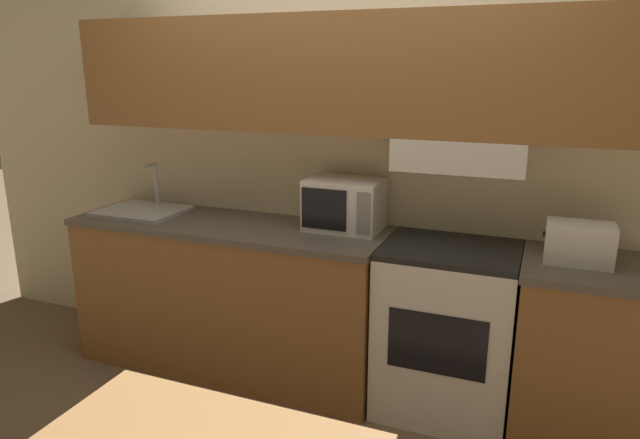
% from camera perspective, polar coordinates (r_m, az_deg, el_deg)
% --- Properties ---
extents(ground_plane, '(16.00, 16.00, 0.00)m').
position_cam_1_polar(ground_plane, '(3.71, 2.47, -13.97)').
color(ground_plane, '#7F664C').
extents(wall_back, '(5.53, 0.38, 2.55)m').
position_cam_1_polar(wall_back, '(3.19, 2.68, 9.58)').
color(wall_back, beige).
rests_on(wall_back, ground_plane).
extents(lower_counter_main, '(1.89, 0.60, 0.92)m').
position_cam_1_polar(lower_counter_main, '(3.51, -8.90, -7.54)').
color(lower_counter_main, '#936033').
rests_on(lower_counter_main, ground_plane).
extents(lower_counter_right_stub, '(0.57, 0.60, 0.92)m').
position_cam_1_polar(lower_counter_right_stub, '(3.09, 24.26, -12.09)').
color(lower_counter_right_stub, '#936033').
rests_on(lower_counter_right_stub, ground_plane).
extents(stove_range, '(0.68, 0.56, 0.92)m').
position_cam_1_polar(stove_range, '(3.12, 12.47, -10.76)').
color(stove_range, white).
rests_on(stove_range, ground_plane).
extents(microwave, '(0.41, 0.29, 0.28)m').
position_cam_1_polar(microwave, '(3.16, 2.45, 1.52)').
color(microwave, white).
rests_on(microwave, lower_counter_main).
extents(toaster, '(0.31, 0.18, 0.19)m').
position_cam_1_polar(toaster, '(2.88, 24.51, -2.15)').
color(toaster, white).
rests_on(toaster, lower_counter_right_stub).
extents(sink_basin, '(0.50, 0.41, 0.29)m').
position_cam_1_polar(sink_basin, '(3.70, -17.33, 0.92)').
color(sink_basin, '#B7BABF').
rests_on(sink_basin, lower_counter_main).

